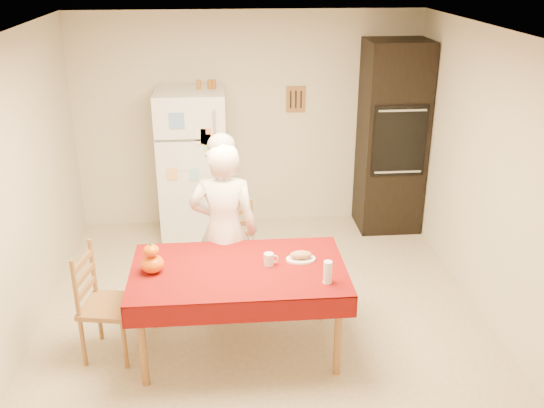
{
  "coord_description": "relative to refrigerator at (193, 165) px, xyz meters",
  "views": [
    {
      "loc": [
        -0.33,
        -4.63,
        3.07
      ],
      "look_at": [
        0.1,
        0.2,
        1.05
      ],
      "focal_mm": 40.0,
      "sensor_mm": 36.0,
      "label": 1
    }
  ],
  "objects": [
    {
      "name": "pumpkin_upper",
      "position": [
        -0.24,
        -2.29,
        0.1
      ],
      "size": [
        0.12,
        0.12,
        0.09
      ],
      "primitive_type": "ellipsoid",
      "color": "#DC4605",
      "rests_on": "pumpkin_lower"
    },
    {
      "name": "dining_table",
      "position": [
        0.43,
        -2.29,
        -0.16
      ],
      "size": [
        1.7,
        1.0,
        0.76
      ],
      "color": "brown",
      "rests_on": "floor"
    },
    {
      "name": "oven_cabinet",
      "position": [
        2.28,
        0.05,
        0.25
      ],
      "size": [
        0.7,
        0.62,
        2.2
      ],
      "color": "black",
      "rests_on": "floor"
    },
    {
      "name": "chair_far",
      "position": [
        0.43,
        -1.47,
        -0.34
      ],
      "size": [
        0.51,
        0.49,
        0.95
      ],
      "rotation": [
        0.0,
        0.0,
        0.26
      ],
      "color": "brown",
      "rests_on": "floor"
    },
    {
      "name": "wine_glass",
      "position": [
        1.09,
        -2.57,
        -0.0
      ],
      "size": [
        0.07,
        0.07,
        0.18
      ],
      "primitive_type": "cylinder",
      "color": "white",
      "rests_on": "dining_table"
    },
    {
      "name": "room_shell",
      "position": [
        0.65,
        -1.88,
        0.77
      ],
      "size": [
        4.02,
        4.52,
        2.51
      ],
      "color": "beige",
      "rests_on": "ground"
    },
    {
      "name": "spice_jar_right",
      "position": [
        0.27,
        0.05,
        0.9
      ],
      "size": [
        0.05,
        0.05,
        0.1
      ],
      "primitive_type": "cylinder",
      "color": "#924F1A",
      "rests_on": "refrigerator"
    },
    {
      "name": "chair_left",
      "position": [
        -0.68,
        -2.24,
        -0.34
      ],
      "size": [
        0.47,
        0.49,
        0.95
      ],
      "rotation": [
        0.0,
        0.0,
        1.38
      ],
      "color": "brown",
      "rests_on": "floor"
    },
    {
      "name": "seated_woman",
      "position": [
        0.32,
        -1.72,
        -0.03
      ],
      "size": [
        0.64,
        0.46,
        1.65
      ],
      "primitive_type": "imported",
      "rotation": [
        0.0,
        0.0,
        3.02
      ],
      "color": "white",
      "rests_on": "floor"
    },
    {
      "name": "floor",
      "position": [
        0.65,
        -1.88,
        -0.85
      ],
      "size": [
        4.5,
        4.5,
        0.0
      ],
      "primitive_type": "plane",
      "color": "tan",
      "rests_on": "ground"
    },
    {
      "name": "coffee_mug",
      "position": [
        0.67,
        -2.25,
        -0.04
      ],
      "size": [
        0.08,
        0.08,
        0.1
      ],
      "primitive_type": "cylinder",
      "color": "silver",
      "rests_on": "dining_table"
    },
    {
      "name": "spice_jar_left",
      "position": [
        0.11,
        0.05,
        0.9
      ],
      "size": [
        0.05,
        0.05,
        0.1
      ],
      "primitive_type": "cylinder",
      "color": "#985D1B",
      "rests_on": "refrigerator"
    },
    {
      "name": "pumpkin_lower",
      "position": [
        -0.24,
        -2.29,
        -0.02
      ],
      "size": [
        0.18,
        0.18,
        0.14
      ],
      "primitive_type": "ellipsoid",
      "color": "#E24205",
      "rests_on": "dining_table"
    },
    {
      "name": "spice_jar_mid",
      "position": [
        0.22,
        0.05,
        0.9
      ],
      "size": [
        0.05,
        0.05,
        0.1
      ],
      "primitive_type": "cylinder",
      "color": "brown",
      "rests_on": "refrigerator"
    },
    {
      "name": "refrigerator",
      "position": [
        0.0,
        0.0,
        0.0
      ],
      "size": [
        0.75,
        0.74,
        1.7
      ],
      "color": "white",
      "rests_on": "floor"
    },
    {
      "name": "bread_plate",
      "position": [
        0.93,
        -2.2,
        -0.08
      ],
      "size": [
        0.24,
        0.24,
        0.02
      ],
      "primitive_type": "cylinder",
      "color": "white",
      "rests_on": "dining_table"
    },
    {
      "name": "bread_loaf",
      "position": [
        0.93,
        -2.2,
        -0.04
      ],
      "size": [
        0.18,
        0.1,
        0.06
      ],
      "primitive_type": "ellipsoid",
      "color": "#A67E52",
      "rests_on": "bread_plate"
    }
  ]
}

